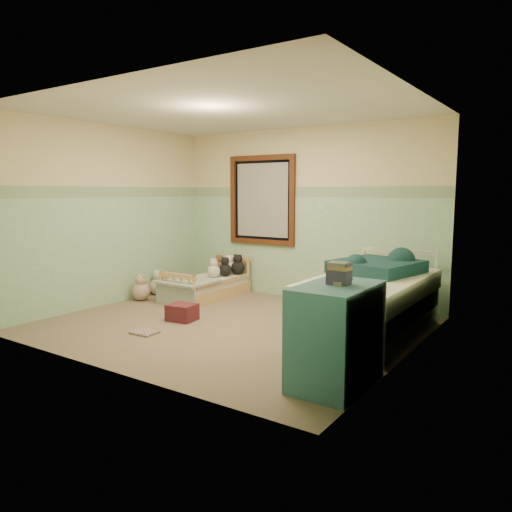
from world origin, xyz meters
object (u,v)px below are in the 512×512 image
Objects in this scene: floor_book at (144,333)px; red_pillow at (182,312)px; plush_floor_tan at (141,292)px; dresser at (336,335)px; twin_bed_frame at (370,326)px; plush_floor_cream at (158,286)px; toddler_bed_frame at (207,291)px.

red_pillow is at bearing 89.77° from floor_book.
dresser is at bearing -19.44° from plush_floor_tan.
dresser is at bearing -79.40° from twin_bed_frame.
plush_floor_cream reaches higher than red_pillow.
plush_floor_tan is (-0.65, -0.71, 0.04)m from toddler_bed_frame.
twin_bed_frame is 6.95× the size of floor_book.
plush_floor_tan is at bearing -132.63° from toddler_bed_frame.
plush_floor_cream reaches higher than toddler_bed_frame.
plush_floor_tan is 0.13× the size of twin_bed_frame.
dresser is 2.43m from floor_book.
twin_bed_frame is 2.32× the size of dresser.
toddler_bed_frame is at bearing 21.37° from plush_floor_cream.
twin_bed_frame is (3.42, 0.18, -0.02)m from plush_floor_tan.
plush_floor_cream is 0.94× the size of floor_book.
plush_floor_cream reaches higher than floor_book.
toddler_bed_frame is 0.69× the size of twin_bed_frame.
twin_bed_frame is at bearing 100.60° from dresser.
plush_floor_cream is at bearing 127.54° from floor_book.
floor_book is (0.04, -0.66, -0.09)m from red_pillow.
floor_book is (0.65, -1.87, -0.07)m from toddler_bed_frame.
floor_book is (1.30, -1.16, -0.12)m from plush_floor_tan.
plush_floor_tan is (0.08, -0.42, -0.00)m from plush_floor_cream.
twin_bed_frame is 5.96× the size of red_pillow.
toddler_bed_frame reaches higher than floor_book.
twin_bed_frame is (3.50, -0.24, -0.02)m from plush_floor_cream.
dresser is (3.70, -1.30, 0.29)m from plush_floor_tan.
plush_floor_cream reaches higher than twin_bed_frame.
red_pillow reaches higher than floor_book.
plush_floor_tan is 0.93× the size of floor_book.
toddler_bed_frame is 4.11× the size of red_pillow.
floor_book is at bearing -48.92° from plush_floor_cream.
red_pillow is at bearing -63.33° from toddler_bed_frame.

